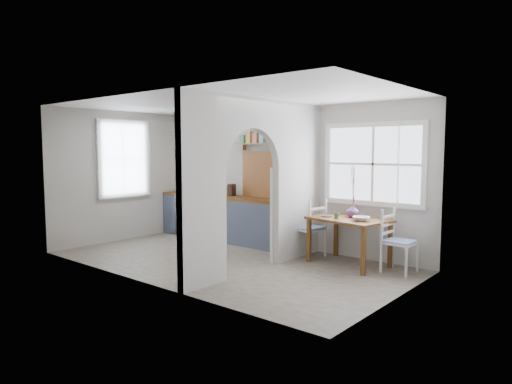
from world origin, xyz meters
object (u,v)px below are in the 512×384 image
Objects in this scene: dining_table at (349,241)px; chair_left at (308,228)px; chair_right at (400,241)px; kettle at (292,195)px; vase at (353,211)px.

chair_left reaches higher than dining_table.
chair_left reaches higher than chair_right.
dining_table is 1.40m from kettle.
vase is (-0.01, 0.14, 0.48)m from dining_table.
chair_left is 4.80× the size of vase.
kettle reaches higher than dining_table.
kettle is (-0.42, 0.10, 0.53)m from chair_left.
dining_table is at bearing -85.96° from vase.
chair_left is 0.88m from vase.
dining_table is at bearing 97.87° from chair_right.
chair_right is at bearing 15.26° from dining_table.
kettle is at bearing -95.35° from chair_left.
kettle is 1.23m from vase.
chair_left is at bearing 92.59° from chair_right.
vase reaches higher than dining_table.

